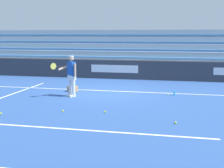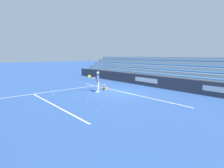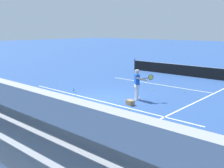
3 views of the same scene
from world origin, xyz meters
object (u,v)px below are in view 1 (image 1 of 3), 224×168
Objects in this scene: tennis_ball_far_left at (1,114)px; tennis_ball_near_player at (168,94)px; tennis_ball_on_baseline at (68,88)px; tennis_ball_by_box at (175,123)px; tennis_ball_stray_back at (63,111)px; water_bottle at (174,93)px; ball_box_cardboard at (72,89)px; tennis_ball_far_right at (105,112)px; tennis_player at (71,75)px.

tennis_ball_far_left is 6.91m from tennis_ball_near_player.
tennis_ball_by_box is (-5.23, 5.05, 0.00)m from tennis_ball_on_baseline.
tennis_ball_by_box and tennis_ball_stray_back have the same top height.
water_bottle is at bearing 171.42° from tennis_ball_on_baseline.
tennis_ball_far_left is 1.00× the size of tennis_ball_near_player.
ball_box_cardboard is at bearing 1.25° from tennis_ball_near_player.
ball_box_cardboard is at bearing -42.39° from tennis_ball_by_box.
tennis_ball_by_box is at bearing 137.61° from ball_box_cardboard.
tennis_ball_on_baseline is at bearing -71.46° from tennis_ball_stray_back.
tennis_ball_near_player is at bearing -138.74° from tennis_ball_far_left.
tennis_ball_far_right is (-2.91, 4.23, 0.00)m from tennis_ball_on_baseline.
tennis_ball_near_player is (-1.92, -3.59, 0.00)m from tennis_ball_far_right.
tennis_ball_near_player is (-5.19, -4.56, 0.00)m from tennis_ball_far_left.
tennis_ball_by_box is 5.60m from tennis_ball_far_left.
tennis_ball_on_baseline is 1.00× the size of tennis_ball_far_left.
tennis_player is at bearing -109.85° from tennis_ball_far_left.
ball_box_cardboard is 6.06× the size of tennis_ball_far_left.
water_bottle reaches higher than tennis_ball_on_baseline.
tennis_ball_by_box is (-2.33, 0.82, 0.00)m from tennis_ball_far_right.
tennis_ball_on_baseline and tennis_ball_far_right have the same top height.
water_bottle is (-3.61, -3.67, 0.08)m from tennis_ball_stray_back.
tennis_ball_far_right is 3.41m from tennis_ball_far_left.
tennis_ball_far_right and tennis_ball_far_left have the same top height.
tennis_player is at bearing 115.06° from tennis_ball_on_baseline.
tennis_ball_stray_back is at bearing 104.85° from ball_box_cardboard.
tennis_player is 1.37m from ball_box_cardboard.
tennis_ball_far_left is at bearing 41.26° from tennis_ball_near_player.
tennis_ball_by_box and tennis_ball_near_player have the same top height.
tennis_ball_on_baseline is 5.16m from water_bottle.
tennis_ball_by_box is 0.30× the size of water_bottle.
water_bottle reaches higher than tennis_ball_by_box.
tennis_ball_by_box is at bearing 95.28° from tennis_ball_near_player.
water_bottle is at bearing -134.52° from tennis_ball_stray_back.
tennis_ball_far_right and tennis_ball_by_box have the same top height.
tennis_ball_by_box is 4.29m from water_bottle.
tennis_ball_stray_back is 5.06m from tennis_ball_near_player.
tennis_player is at bearing 107.63° from ball_box_cardboard.
tennis_player is 5.51m from tennis_ball_by_box.
tennis_ball_near_player is at bearing -118.15° from tennis_ball_far_right.
ball_box_cardboard is at bearing -0.41° from water_bottle.
tennis_ball_stray_back is 1.00× the size of tennis_ball_near_player.
tennis_ball_far_left is (0.87, 4.46, -0.10)m from ball_box_cardboard.
tennis_ball_by_box is 1.00× the size of tennis_ball_far_left.
tennis_player is 25.98× the size of tennis_ball_near_player.
tennis_ball_stray_back is 5.15m from water_bottle.
water_bottle is at bearing -166.07° from tennis_player.
ball_box_cardboard is 4.55m from tennis_ball_far_left.
tennis_player is at bearing -36.39° from tennis_ball_by_box.
tennis_ball_stray_back is at bearing 8.39° from tennis_ball_far_right.
tennis_ball_on_baseline is at bearing -43.99° from tennis_ball_by_box.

